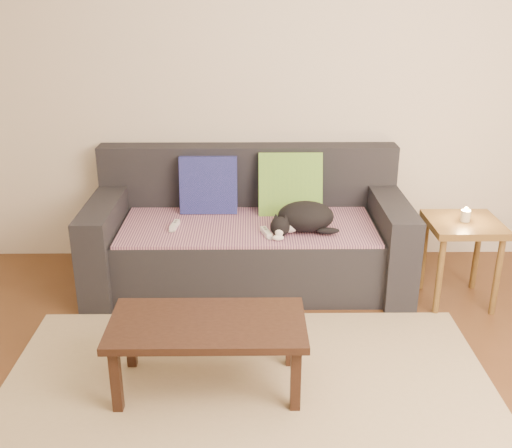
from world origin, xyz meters
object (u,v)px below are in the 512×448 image
wii_remote_a (175,225)px  wii_remote_b (266,232)px  cat (303,218)px  coffee_table (208,330)px  side_table (463,235)px  sofa (248,237)px

wii_remote_a → wii_remote_b: bearing=-94.5°
cat → coffee_table: bearing=-114.3°
side_table → coffee_table: 1.79m
wii_remote_a → side_table: bearing=-88.4°
wii_remote_b → coffee_table: wii_remote_b is taller
cat → side_table: 1.00m
sofa → wii_remote_b: sofa is taller
sofa → side_table: size_ratio=3.81×
coffee_table → wii_remote_a: bearing=104.4°
wii_remote_a → coffee_table: wii_remote_a is taller
wii_remote_b → cat: bearing=-91.3°
sofa → wii_remote_b: bearing=-67.2°
sofa → cat: 0.47m
cat → side_table: (0.99, -0.12, -0.08)m
cat → sofa: bearing=152.6°
wii_remote_a → side_table: size_ratio=0.27×
cat → wii_remote_b: bearing=-162.0°
wii_remote_a → wii_remote_b: (0.59, -0.13, 0.00)m
wii_remote_b → coffee_table: size_ratio=0.16×
cat → coffee_table: size_ratio=0.46×
cat → wii_remote_a: 0.84m
side_table → wii_remote_a: bearing=174.0°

